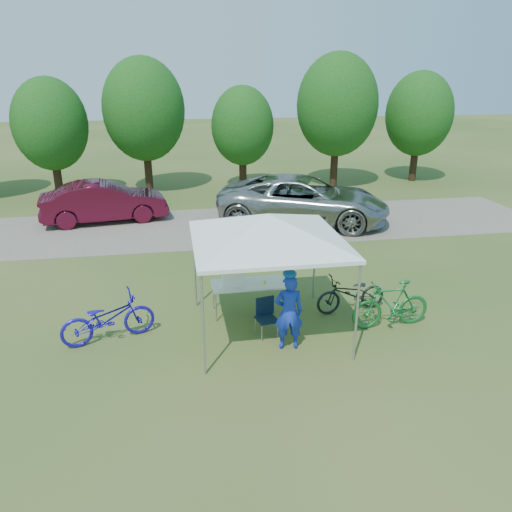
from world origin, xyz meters
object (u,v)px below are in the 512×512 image
Objects in this scene: folding_table at (251,285)px; minivan at (303,200)px; folding_chair at (266,313)px; bike_blue at (108,318)px; cooler at (233,277)px; bike_green at (391,304)px; cyclist at (289,312)px; sedan at (104,202)px; bike_dark at (351,294)px.

minivan is at bearing 66.02° from folding_table.
bike_blue reaches higher than folding_chair.
cooler reaches higher than bike_green.
folding_chair is at bearing -57.70° from cyclist.
folding_chair is 2.85m from bike_green.
minivan reaches higher than folding_table.
bike_green is 0.40× the size of sedan.
cooler is 9.30m from sedan.
cyclist reaches higher than cooler.
cooler is at bearing -91.34° from bike_blue.
folding_chair is 10.52m from sedan.
cyclist is at bearing -81.31° from bike_green.
cyclist is at bearing -73.65° from folding_table.
bike_blue is at bearing -92.84° from bike_dark.
cyclist is 2.36m from bike_dark.
sedan is (-1.06, 9.24, 0.26)m from bike_blue.
minivan is (2.95, 8.04, 0.41)m from folding_chair.
folding_table is 0.94× the size of bike_blue.
bike_dark reaches higher than folding_table.
folding_chair is (0.15, -1.06, -0.23)m from folding_table.
minivan is at bearing -56.13° from bike_blue.
bike_blue is 1.08× the size of bike_green.
cyclist is 2.55m from bike_green.
bike_green is (2.49, 0.51, -0.27)m from cyclist.
sedan is (-4.30, 8.46, 0.06)m from folding_table.
folding_chair is at bearing -79.42° from bike_dark.
folding_chair is 0.18× the size of sedan.
bike_dark is 7.38m from minivan.
folding_chair is 0.51× the size of cyclist.
folding_chair is 0.42× the size of bike_blue.
bike_blue reaches higher than bike_dark.
bike_blue is 10.03m from minivan.
folding_table is 2.23× the size of folding_chair.
cooler is 3.67m from bike_green.
cyclist is 0.26× the size of minivan.
bike_green is at bearing -15.60° from folding_chair.
sedan is at bearing 116.93° from folding_table.
bike_green is (3.43, -1.22, -0.40)m from cooler.
cooler is (-0.59, 1.06, 0.46)m from folding_chair.
bike_dark is at bearing -139.41° from cyclist.
sedan is (-7.29, 9.68, 0.23)m from bike_green.
minivan is at bearing 176.33° from bike_green.
bike_blue is at bearing -96.91° from bike_green.
minivan reaches higher than bike_dark.
bike_blue reaches higher than folding_table.
bike_blue is at bearing -166.51° from folding_table.
minivan is at bearing 57.36° from folding_chair.
folding_chair is at bearing -60.83° from cooler.
cooler is at bearing -112.39° from bike_green.
sedan is at bearing 114.51° from cooler.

